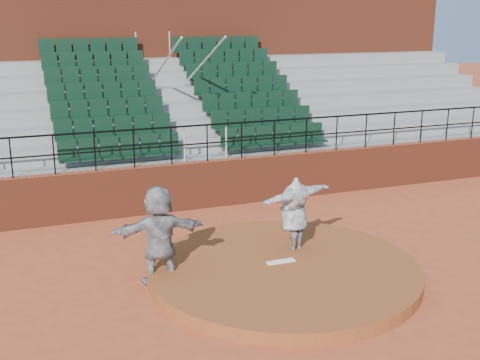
{
  "coord_description": "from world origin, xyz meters",
  "views": [
    {
      "loc": [
        -4.87,
        -10.25,
        5.14
      ],
      "look_at": [
        0.0,
        2.5,
        1.4
      ],
      "focal_mm": 45.0,
      "sensor_mm": 36.0,
      "label": 1
    }
  ],
  "objects": [
    {
      "name": "pitcher",
      "position": [
        0.56,
        0.72,
        1.06
      ],
      "size": [
        2.05,
        1.16,
        1.61
      ],
      "primitive_type": "imported",
      "rotation": [
        0.0,
        0.0,
        3.48
      ],
      "color": "black",
      "rests_on": "pitchers_mound"
    },
    {
      "name": "ground",
      "position": [
        0.0,
        0.0,
        0.0
      ],
      "size": [
        90.0,
        90.0,
        0.0
      ],
      "primitive_type": "plane",
      "color": "#A94726",
      "rests_on": "ground"
    },
    {
      "name": "seating_deck",
      "position": [
        0.0,
        8.65,
        1.44
      ],
      "size": [
        24.0,
        5.97,
        4.63
      ],
      "color": "gray",
      "rests_on": "ground"
    },
    {
      "name": "wall_railing",
      "position": [
        0.0,
        5.0,
        2.03
      ],
      "size": [
        24.04,
        0.05,
        1.03
      ],
      "color": "black",
      "rests_on": "boundary_wall"
    },
    {
      "name": "pitching_rubber",
      "position": [
        0.0,
        0.15,
        0.27
      ],
      "size": [
        0.6,
        0.15,
        0.03
      ],
      "primitive_type": "cube",
      "color": "white",
      "rests_on": "pitchers_mound"
    },
    {
      "name": "pitchers_mound",
      "position": [
        0.0,
        0.0,
        0.12
      ],
      "size": [
        5.5,
        5.5,
        0.25
      ],
      "primitive_type": "cylinder",
      "color": "brown",
      "rests_on": "ground"
    },
    {
      "name": "fielder",
      "position": [
        -2.4,
        0.64,
        1.0
      ],
      "size": [
        1.89,
        0.71,
        2.0
      ],
      "primitive_type": "imported",
      "rotation": [
        0.0,
        0.0,
        3.08
      ],
      "color": "black",
      "rests_on": "ground"
    },
    {
      "name": "boundary_wall",
      "position": [
        0.0,
        5.0,
        0.65
      ],
      "size": [
        24.0,
        0.3,
        1.3
      ],
      "primitive_type": "cube",
      "color": "maroon",
      "rests_on": "ground"
    },
    {
      "name": "press_box_facade",
      "position": [
        0.0,
        12.6,
        3.55
      ],
      "size": [
        24.0,
        3.0,
        7.1
      ],
      "primitive_type": "cube",
      "color": "maroon",
      "rests_on": "ground"
    }
  ]
}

